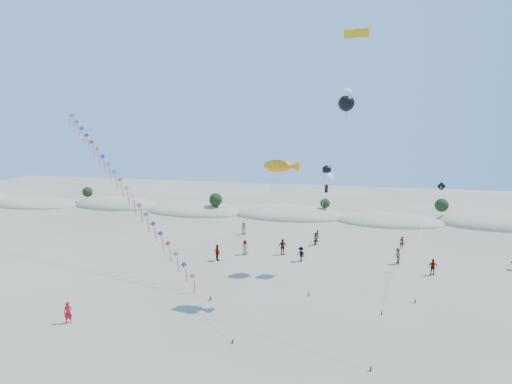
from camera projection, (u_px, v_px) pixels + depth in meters
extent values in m
plane|color=#7E7157|center=(186.00, 366.00, 27.51)|extent=(160.00, 160.00, 0.00)
ellipsoid|color=gray|center=(35.00, 204.00, 80.40)|extent=(18.00, 9.90, 2.80)
ellipsoid|color=#1D3513|center=(34.00, 200.00, 80.27)|extent=(14.40, 6.48, 0.72)
ellipsoid|color=gray|center=(117.00, 206.00, 78.68)|extent=(16.00, 8.80, 3.60)
ellipsoid|color=#1D3513|center=(116.00, 201.00, 78.52)|extent=(12.80, 5.76, 0.64)
ellipsoid|color=gray|center=(196.00, 212.00, 73.88)|extent=(17.60, 9.68, 3.00)
ellipsoid|color=#1D3513|center=(196.00, 207.00, 73.74)|extent=(14.08, 6.34, 0.70)
ellipsoid|color=gray|center=(288.00, 215.00, 71.10)|extent=(19.00, 10.45, 3.40)
ellipsoid|color=#1D3513|center=(288.00, 210.00, 70.95)|extent=(15.20, 6.84, 0.76)
ellipsoid|color=gray|center=(389.00, 222.00, 66.30)|extent=(16.40, 9.02, 2.80)
ellipsoid|color=#1D3513|center=(389.00, 217.00, 66.17)|extent=(13.12, 5.90, 0.66)
ellipsoid|color=gray|center=(498.00, 225.00, 64.58)|extent=(18.00, 9.90, 3.80)
ellipsoid|color=#1D3513|center=(499.00, 218.00, 64.41)|extent=(14.40, 6.48, 0.72)
sphere|color=black|center=(88.00, 192.00, 79.78)|extent=(1.90, 1.90, 1.90)
sphere|color=black|center=(216.00, 200.00, 71.45)|extent=(2.20, 2.20, 2.20)
sphere|color=black|center=(325.00, 203.00, 69.53)|extent=(1.60, 1.60, 1.60)
sphere|color=black|center=(442.00, 205.00, 66.96)|extent=(2.10, 2.10, 2.10)
cube|color=#3F2D1E|center=(211.00, 298.00, 37.45)|extent=(0.12, 0.12, 0.35)
cylinder|color=silver|center=(126.00, 188.00, 45.40)|extent=(23.28, 14.19, 16.93)
cube|color=#B5C617|center=(192.00, 276.00, 38.96)|extent=(1.10, 0.43, 1.16)
cube|color=#F36685|center=(195.00, 287.00, 39.15)|extent=(0.19, 0.45, 1.55)
cube|color=blue|center=(184.00, 265.00, 39.68)|extent=(1.10, 0.43, 1.16)
cube|color=#F36685|center=(186.00, 276.00, 39.87)|extent=(0.19, 0.45, 1.55)
cube|color=orange|center=(176.00, 254.00, 40.40)|extent=(1.10, 0.43, 1.16)
cube|color=#F36685|center=(178.00, 265.00, 40.59)|extent=(0.19, 0.45, 1.55)
cube|color=red|center=(168.00, 244.00, 41.12)|extent=(1.10, 0.43, 1.16)
cube|color=#F36685|center=(170.00, 254.00, 41.31)|extent=(0.19, 0.45, 1.55)
cube|color=#4B279E|center=(160.00, 233.00, 41.83)|extent=(1.10, 0.43, 1.16)
cube|color=#F36685|center=(163.00, 244.00, 42.03)|extent=(0.19, 0.45, 1.55)
cube|color=purple|center=(153.00, 224.00, 42.55)|extent=(1.10, 0.43, 1.16)
cube|color=#F36685|center=(155.00, 234.00, 42.74)|extent=(0.19, 0.45, 1.55)
cube|color=green|center=(146.00, 214.00, 43.27)|extent=(1.10, 0.43, 1.16)
cube|color=#F36685|center=(148.00, 225.00, 43.46)|extent=(0.19, 0.45, 1.55)
cube|color=#F74E86|center=(139.00, 205.00, 43.99)|extent=(1.10, 0.43, 1.16)
cube|color=#F36685|center=(142.00, 216.00, 44.18)|extent=(0.19, 0.45, 1.55)
cube|color=white|center=(133.00, 197.00, 44.70)|extent=(1.10, 0.43, 1.16)
cube|color=#F36685|center=(135.00, 207.00, 44.90)|extent=(0.19, 0.45, 1.55)
cube|color=yellow|center=(126.00, 188.00, 45.42)|extent=(1.10, 0.43, 1.16)
cube|color=#F36685|center=(129.00, 198.00, 45.61)|extent=(0.19, 0.45, 1.55)
cube|color=orange|center=(120.00, 180.00, 46.14)|extent=(1.10, 0.43, 1.16)
cube|color=#F36685|center=(122.00, 190.00, 46.33)|extent=(0.19, 0.45, 1.55)
cube|color=#19BDAD|center=(114.00, 172.00, 46.86)|extent=(1.10, 0.43, 1.16)
cube|color=#F36685|center=(116.00, 182.00, 47.05)|extent=(0.19, 0.45, 1.55)
cube|color=#B5C617|center=(108.00, 164.00, 47.58)|extent=(1.10, 0.43, 1.16)
cube|color=#F36685|center=(110.00, 174.00, 47.77)|extent=(0.19, 0.45, 1.55)
cube|color=blue|center=(103.00, 156.00, 48.29)|extent=(1.10, 0.43, 1.16)
cube|color=#F36685|center=(105.00, 166.00, 48.49)|extent=(0.19, 0.45, 1.55)
cube|color=orange|center=(97.00, 149.00, 49.01)|extent=(1.10, 0.43, 1.16)
cube|color=#F36685|center=(99.00, 159.00, 49.20)|extent=(0.19, 0.45, 1.55)
cube|color=red|center=(92.00, 142.00, 49.73)|extent=(1.10, 0.43, 1.16)
cube|color=#F36685|center=(94.00, 152.00, 49.92)|extent=(0.19, 0.45, 1.55)
cube|color=#4B279E|center=(87.00, 135.00, 50.45)|extent=(1.10, 0.43, 1.16)
cube|color=#F36685|center=(89.00, 145.00, 50.64)|extent=(0.19, 0.45, 1.55)
cube|color=purple|center=(82.00, 129.00, 51.16)|extent=(1.10, 0.43, 1.16)
cube|color=#F36685|center=(84.00, 138.00, 51.36)|extent=(0.19, 0.45, 1.55)
cube|color=green|center=(77.00, 122.00, 51.88)|extent=(1.10, 0.43, 1.16)
cube|color=#F36685|center=(79.00, 131.00, 52.07)|extent=(0.19, 0.45, 1.55)
cube|color=#F74E86|center=(72.00, 116.00, 52.60)|extent=(1.10, 0.43, 1.16)
cube|color=#F36685|center=(74.00, 125.00, 52.79)|extent=(0.19, 0.45, 1.55)
cube|color=white|center=(67.00, 110.00, 53.32)|extent=(1.10, 0.43, 1.16)
cube|color=#F36685|center=(69.00, 118.00, 53.51)|extent=(0.19, 0.45, 1.55)
cube|color=#3F2D1E|center=(233.00, 341.00, 30.24)|extent=(0.10, 0.10, 0.30)
cylinder|color=silver|center=(257.00, 247.00, 33.25)|extent=(1.67, 8.65, 11.79)
ellipsoid|color=orange|center=(278.00, 166.00, 36.25)|extent=(2.46, 1.08, 1.08)
cone|color=orange|center=(294.00, 166.00, 35.95)|extent=(0.98, 0.98, 0.98)
cube|color=#3F2D1E|center=(309.00, 294.00, 38.36)|extent=(0.10, 0.10, 0.30)
cylinder|color=silver|center=(318.00, 233.00, 40.90)|extent=(0.91, 7.14, 9.82)
sphere|color=white|center=(326.00, 178.00, 43.41)|extent=(1.40, 1.40, 1.40)
sphere|color=black|center=(327.00, 170.00, 43.27)|extent=(0.93, 0.93, 0.93)
cube|color=black|center=(326.00, 189.00, 43.59)|extent=(0.35, 0.18, 0.80)
cube|color=#3F2D1E|center=(415.00, 301.00, 36.91)|extent=(0.10, 0.10, 0.30)
cylinder|color=silver|center=(378.00, 194.00, 40.41)|extent=(6.58, 8.77, 17.34)
sphere|color=black|center=(346.00, 103.00, 43.88)|extent=(1.67, 1.67, 1.67)
sphere|color=white|center=(347.00, 93.00, 43.72)|extent=(1.09, 1.09, 1.09)
cube|color=white|center=(346.00, 115.00, 44.09)|extent=(0.35, 0.18, 0.80)
cube|color=white|center=(339.00, 103.00, 44.03)|extent=(0.60, 0.15, 0.25)
cube|color=white|center=(353.00, 103.00, 43.73)|extent=(0.60, 0.15, 0.25)
cube|color=#3F2D1E|center=(371.00, 369.00, 26.91)|extent=(0.10, 0.10, 0.30)
cylinder|color=silver|center=(363.00, 177.00, 31.51)|extent=(1.65, 13.12, 22.88)
cube|color=#E79E0C|center=(357.00, 33.00, 36.09)|extent=(2.16, 0.88, 0.76)
cube|color=black|center=(357.00, 33.00, 36.11)|extent=(2.09, 0.54, 0.19)
cube|color=#3F2D1E|center=(382.00, 313.00, 34.66)|extent=(0.10, 0.10, 0.30)
cylinder|color=silver|center=(415.00, 243.00, 39.58)|extent=(6.42, 13.15, 8.83)
cube|color=black|center=(441.00, 186.00, 44.48)|extent=(0.93, 0.28, 0.96)
imported|color=#B60E1D|center=(68.00, 313.00, 33.18)|extent=(0.73, 0.62, 1.70)
imported|color=slate|center=(217.00, 253.00, 47.90)|extent=(1.08, 1.09, 1.85)
imported|color=slate|center=(245.00, 247.00, 50.16)|extent=(1.01, 0.90, 1.73)
imported|color=slate|center=(282.00, 247.00, 50.07)|extent=(1.19, 0.99, 1.90)
imported|color=slate|center=(301.00, 254.00, 47.67)|extent=(1.24, 1.14, 1.67)
imported|color=slate|center=(316.00, 239.00, 53.98)|extent=(0.93, 1.56, 1.60)
imported|color=slate|center=(402.00, 242.00, 52.60)|extent=(0.57, 0.39, 1.49)
imported|color=slate|center=(397.00, 257.00, 46.78)|extent=(0.84, 0.97, 1.71)
imported|color=slate|center=(244.00, 229.00, 58.98)|extent=(0.96, 0.85, 1.65)
imported|color=slate|center=(433.00, 267.00, 43.48)|extent=(1.01, 0.45, 1.69)
imported|color=slate|center=(317.00, 236.00, 55.57)|extent=(0.61, 0.96, 1.52)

